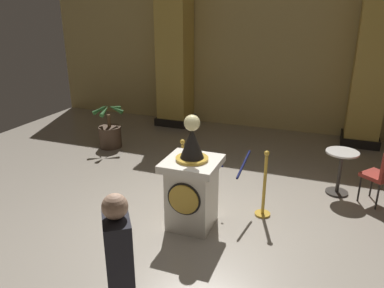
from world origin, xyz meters
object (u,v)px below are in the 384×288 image
pedestal_clock (192,185)px  stanchion_far (183,178)px  bystander_guest (120,273)px  cafe_table (340,167)px  stanchion_near (264,193)px  cafe_chair_red (383,172)px  potted_palm_left (110,133)px

pedestal_clock → stanchion_far: (-0.42, 0.70, -0.28)m
bystander_guest → cafe_table: 4.40m
stanchion_far → cafe_table: bearing=25.0°
stanchion_near → bystander_guest: 2.96m
pedestal_clock → cafe_chair_red: (2.59, 1.62, -0.07)m
pedestal_clock → cafe_table: 2.69m
stanchion_near → stanchion_far: 1.34m
stanchion_near → cafe_chair_red: bearing=30.2°
pedestal_clock → potted_palm_left: pedestal_clock is taller
stanchion_far → bystander_guest: bystander_guest is taller
stanchion_far → cafe_chair_red: stanchion_far is taller
stanchion_far → potted_palm_left: (-2.48, 1.70, -0.04)m
stanchion_near → cafe_chair_red: stanchion_near is taller
potted_palm_left → cafe_table: bearing=-6.8°
potted_palm_left → cafe_table: (4.88, -0.58, 0.16)m
bystander_guest → potted_palm_left: bearing=123.9°
stanchion_near → cafe_table: stanchion_near is taller
pedestal_clock → potted_palm_left: bearing=140.5°
bystander_guest → cafe_chair_red: size_ratio=1.67×
cafe_table → cafe_chair_red: size_ratio=0.80×
stanchion_near → bystander_guest: (-0.75, -2.82, 0.47)m
pedestal_clock → stanchion_near: size_ratio=1.58×
stanchion_far → bystander_guest: bearing=-78.4°
stanchion_far → potted_palm_left: size_ratio=1.01×
bystander_guest → stanchion_near: bearing=75.2°
cafe_table → pedestal_clock: bearing=-137.5°
potted_palm_left → bystander_guest: bystander_guest is taller
pedestal_clock → potted_palm_left: size_ratio=1.62×
pedestal_clock → cafe_table: (1.98, 1.82, -0.16)m
pedestal_clock → stanchion_near: 1.15m
cafe_table → cafe_chair_red: bearing=-17.9°
potted_palm_left → cafe_chair_red: (5.49, -0.78, 0.24)m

